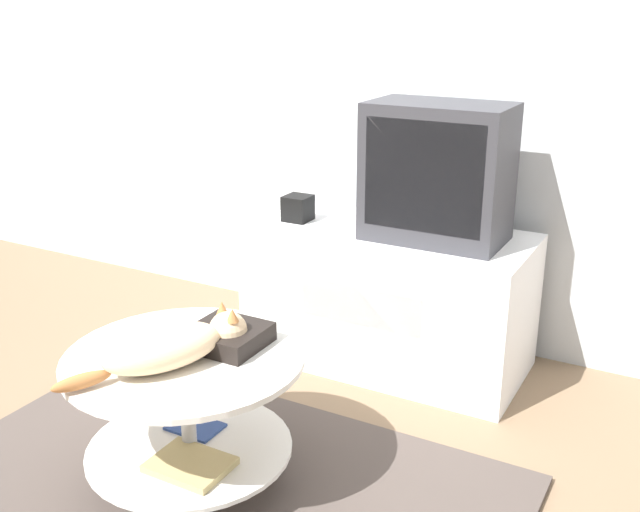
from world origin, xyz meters
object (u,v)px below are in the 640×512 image
object	(u,v)px
tv	(438,173)
dvd_box	(226,336)
cat	(172,345)
speaker	(298,208)

from	to	relation	value
tv	dvd_box	world-z (taller)	tv
dvd_box	cat	distance (m)	0.18
tv	speaker	xyz separation A→B (m)	(-0.57, -0.04, -0.20)
dvd_box	tv	bearing A→B (deg)	73.59
tv	speaker	bearing A→B (deg)	-176.48
tv	speaker	distance (m)	0.61
speaker	dvd_box	distance (m)	0.96
tv	cat	distance (m)	1.20
tv	cat	bearing A→B (deg)	-106.79
tv	speaker	size ratio (longest dim) A/B	4.95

